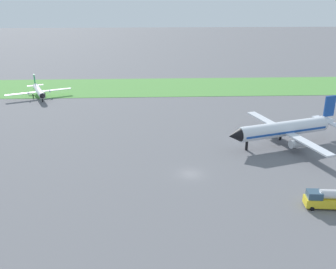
% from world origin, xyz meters
% --- Properties ---
extents(ground_plane, '(600.00, 600.00, 0.00)m').
position_xyz_m(ground_plane, '(0.00, 0.00, 0.00)').
color(ground_plane, slate).
extents(grass_taxiway_strip, '(360.00, 28.00, 0.08)m').
position_xyz_m(grass_taxiway_strip, '(0.00, 70.84, 0.04)').
color(grass_taxiway_strip, '#549342').
rests_on(grass_taxiway_strip, ground_plane).
extents(airplane_taxiing_turboprop, '(20.02, 17.37, 6.39)m').
position_xyz_m(airplane_taxiing_turboprop, '(-45.07, 58.14, 2.34)').
color(airplane_taxiing_turboprop, white).
rests_on(airplane_taxiing_turboprop, ground_plane).
extents(airplane_midfield_jet, '(29.05, 29.33, 10.64)m').
position_xyz_m(airplane_midfield_jet, '(23.38, 14.27, 3.83)').
color(airplane_midfield_jet, silver).
rests_on(airplane_midfield_jet, ground_plane).
extents(fuel_truck_near_gate, '(6.71, 3.16, 3.29)m').
position_xyz_m(fuel_truck_near_gate, '(21.05, -13.13, 1.58)').
color(fuel_truck_near_gate, yellow).
rests_on(fuel_truck_near_gate, ground_plane).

